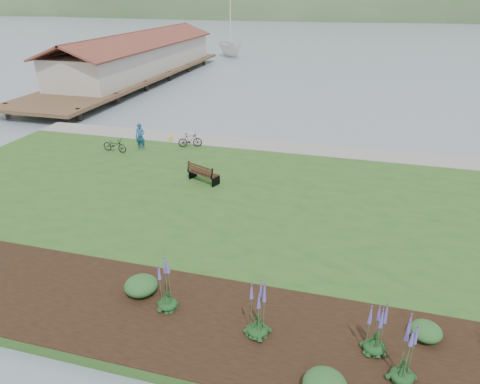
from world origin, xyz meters
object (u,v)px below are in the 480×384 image
Objects in this scene: person at (140,134)px; bicycle_a at (115,145)px; sailboat at (231,57)px; park_bench at (202,173)px.

person is 1.18× the size of bicycle_a.
person is at bearing -122.59° from sailboat.
bicycle_a is at bearing -124.50° from sailboat.
person is (-5.54, 3.83, 0.47)m from park_bench.
park_bench reaches higher than bicycle_a.
sailboat is (-12.73, 48.32, -0.93)m from park_bench.
bicycle_a is (-1.41, -0.81, -0.56)m from person.
sailboat reaches higher than bicycle_a.
person is 1.72m from bicycle_a.
sailboat is (-7.18, 44.49, -1.40)m from person.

